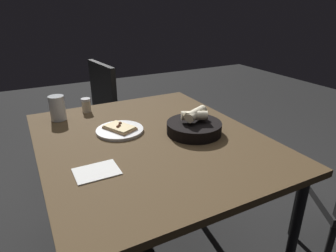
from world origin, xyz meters
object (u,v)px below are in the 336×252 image
object	(u,v)px
beer_glass	(58,109)
chair_far	(90,114)
pepper_shaker	(86,106)
pizza_plate	(120,130)
bread_basket	(194,126)
dining_table	(150,148)

from	to	relation	value
beer_glass	chair_far	bearing A→B (deg)	-116.33
pepper_shaker	chair_far	xyz separation A→B (m)	(-0.13, -0.53, -0.25)
pizza_plate	beer_glass	xyz separation A→B (m)	(0.23, -0.30, 0.05)
bread_basket	pepper_shaker	size ratio (longest dim) A/B	3.31
dining_table	pepper_shaker	size ratio (longest dim) A/B	14.72
dining_table	beer_glass	bearing A→B (deg)	-51.70
beer_glass	dining_table	bearing A→B (deg)	128.30
bread_basket	beer_glass	distance (m)	0.72
dining_table	pepper_shaker	xyz separation A→B (m)	(0.18, -0.48, 0.09)
pizza_plate	pepper_shaker	distance (m)	0.36
pepper_shaker	chair_far	world-z (taller)	chair_far
bread_basket	chair_far	size ratio (longest dim) A/B	0.30
bread_basket	chair_far	distance (m)	1.12
dining_table	pizza_plate	bearing A→B (deg)	-50.92
pepper_shaker	bread_basket	bearing A→B (deg)	125.66
bread_basket	pizza_plate	bearing A→B (deg)	-30.13
dining_table	chair_far	distance (m)	1.02
beer_glass	chair_far	world-z (taller)	chair_far
dining_table	bread_basket	size ratio (longest dim) A/B	4.45
pizza_plate	dining_table	bearing A→B (deg)	129.08
dining_table	chair_far	xyz separation A→B (m)	(0.05, -1.01, -0.16)
pizza_plate	beer_glass	distance (m)	0.38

